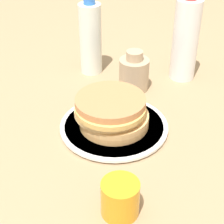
{
  "coord_description": "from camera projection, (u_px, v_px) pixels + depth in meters",
  "views": [
    {
      "loc": [
        -0.41,
        -0.59,
        0.54
      ],
      "look_at": [
        -0.0,
        0.0,
        0.05
      ],
      "focal_mm": 60.0,
      "sensor_mm": 36.0,
      "label": 1
    }
  ],
  "objects": [
    {
      "name": "water_bottle_far",
      "position": [
        91.0,
        38.0,
        1.08
      ],
      "size": [
        0.06,
        0.06,
        0.22
      ],
      "color": "silver",
      "rests_on": "ground_plane"
    },
    {
      "name": "water_bottle_near",
      "position": [
        186.0,
        39.0,
        1.04
      ],
      "size": [
        0.07,
        0.07,
        0.25
      ],
      "color": "white",
      "rests_on": "ground_plane"
    },
    {
      "name": "ground_plane",
      "position": [
        114.0,
        129.0,
        0.89
      ],
      "size": [
        4.0,
        4.0,
        0.0
      ],
      "primitive_type": "plane",
      "color": "#9E7F5B"
    },
    {
      "name": "juice_glass",
      "position": [
        120.0,
        198.0,
        0.67
      ],
      "size": [
        0.07,
        0.07,
        0.07
      ],
      "color": "orange",
      "rests_on": "ground_plane"
    },
    {
      "name": "plate",
      "position": [
        112.0,
        126.0,
        0.89
      ],
      "size": [
        0.26,
        0.26,
        0.01
      ],
      "color": "white",
      "rests_on": "ground_plane"
    },
    {
      "name": "pancake_stack",
      "position": [
        112.0,
        112.0,
        0.87
      ],
      "size": [
        0.17,
        0.18,
        0.07
      ],
      "color": "tan",
      "rests_on": "plate"
    },
    {
      "name": "cream_jug",
      "position": [
        134.0,
        73.0,
        1.02
      ],
      "size": [
        0.08,
        0.08,
        0.11
      ],
      "color": "tan",
      "rests_on": "ground_plane"
    }
  ]
}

